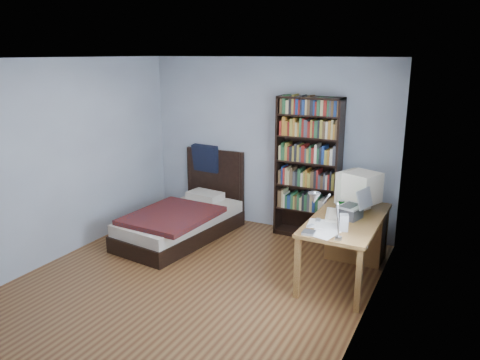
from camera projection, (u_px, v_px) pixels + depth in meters
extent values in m
plane|color=#552E19|center=(194.00, 282.00, 5.39)|extent=(4.20, 4.20, 0.00)
plane|color=white|center=(187.00, 58.00, 4.74)|extent=(4.20, 4.20, 0.00)
cube|color=#939BAC|center=(268.00, 144.00, 6.88)|extent=(3.80, 0.04, 2.50)
cube|color=#939BAC|center=(28.00, 246.00, 3.26)|extent=(3.80, 0.04, 2.50)
cube|color=#939BAC|center=(63.00, 160.00, 5.89)|extent=(0.04, 4.20, 2.50)
cube|color=#939BAC|center=(368.00, 201.00, 4.24)|extent=(0.04, 4.20, 2.50)
cube|color=white|center=(365.00, 184.00, 4.06)|extent=(0.01, 1.14, 1.14)
cube|color=white|center=(364.00, 184.00, 4.07)|extent=(0.01, 1.00, 1.00)
cube|color=brown|center=(347.00, 219.00, 5.35)|extent=(0.75, 1.54, 0.04)
cube|color=brown|center=(297.00, 268.00, 4.96)|extent=(0.06, 0.06, 0.69)
cube|color=brown|center=(359.00, 281.00, 4.68)|extent=(0.06, 0.06, 0.69)
cube|color=brown|center=(334.00, 225.00, 6.20)|extent=(0.06, 0.06, 0.69)
cube|color=brown|center=(385.00, 233.00, 5.92)|extent=(0.06, 0.06, 0.69)
cube|color=brown|center=(356.00, 233.00, 5.91)|extent=(0.69, 0.40, 0.68)
cube|color=beige|center=(357.00, 207.00, 5.67)|extent=(0.31, 0.29, 0.03)
cylinder|color=beige|center=(358.00, 203.00, 5.66)|extent=(0.10, 0.10, 0.06)
cube|color=beige|center=(361.00, 187.00, 5.60)|extent=(0.49, 0.48, 0.36)
cube|color=beige|center=(346.00, 185.00, 5.68)|extent=(0.17, 0.36, 0.38)
cube|color=#4696FF|center=(344.00, 185.00, 5.68)|extent=(0.12, 0.27, 0.25)
cube|color=#2D2D30|center=(351.00, 213.00, 5.30)|extent=(0.25, 0.28, 0.13)
cube|color=#B0B0B4|center=(351.00, 206.00, 5.28)|extent=(0.29, 0.34, 0.02)
cube|color=#2D2D30|center=(350.00, 205.00, 5.29)|extent=(0.20, 0.26, 0.00)
cube|color=#B0B0B4|center=(364.00, 198.00, 5.19)|extent=(0.14, 0.30, 0.21)
cube|color=#0CBF26|center=(363.00, 198.00, 5.20)|extent=(0.11, 0.25, 0.17)
cube|color=#99999E|center=(338.00, 238.00, 4.70)|extent=(0.06, 0.05, 0.04)
cylinder|color=#99999E|center=(338.00, 221.00, 4.59)|extent=(0.02, 0.14, 0.38)
cylinder|color=#99999E|center=(326.00, 199.00, 4.36)|extent=(0.16, 0.32, 0.19)
cone|color=#99999E|center=(314.00, 198.00, 4.25)|extent=(0.12, 0.12, 0.10)
cube|color=beige|center=(333.00, 215.00, 5.38)|extent=(0.26, 0.47, 0.04)
cube|color=gray|center=(344.00, 223.00, 4.93)|extent=(0.11, 0.11, 0.18)
cylinder|color=#083C08|center=(341.00, 206.00, 5.55)|extent=(0.07, 0.07, 0.13)
ellipsoid|color=silver|center=(351.00, 209.00, 5.60)|extent=(0.06, 0.11, 0.04)
cube|color=#B0B0B4|center=(318.00, 220.00, 5.23)|extent=(0.07, 0.11, 0.02)
cube|color=gray|center=(311.00, 226.00, 5.06)|extent=(0.08, 0.10, 0.02)
cube|color=gray|center=(309.00, 233.00, 4.86)|extent=(0.13, 0.13, 0.03)
cube|color=black|center=(279.00, 165.00, 6.70)|extent=(0.03, 0.30, 1.99)
cube|color=black|center=(339.00, 172.00, 6.32)|extent=(0.03, 0.30, 1.99)
cube|color=black|center=(311.00, 98.00, 6.25)|extent=(0.89, 0.30, 0.03)
cube|color=black|center=(306.00, 233.00, 6.76)|extent=(0.89, 0.30, 0.06)
cube|color=black|center=(311.00, 166.00, 6.63)|extent=(0.89, 0.02, 1.99)
cube|color=olive|center=(308.00, 167.00, 6.48)|extent=(0.81, 0.22, 1.79)
cube|color=black|center=(181.00, 230.00, 6.65)|extent=(1.17, 1.99, 0.22)
cube|color=beige|center=(180.00, 218.00, 6.60)|extent=(1.12, 1.92, 0.16)
cube|color=maroon|center=(172.00, 216.00, 6.36)|extent=(1.07, 1.28, 0.07)
cube|color=beige|center=(205.00, 196.00, 7.16)|extent=(0.56, 0.39, 0.12)
cube|color=black|center=(215.00, 183.00, 7.41)|extent=(1.00, 0.05, 1.10)
cylinder|color=black|center=(189.00, 180.00, 7.59)|extent=(0.06, 0.06, 1.10)
cylinder|color=black|center=(241.00, 188.00, 7.18)|extent=(0.06, 0.06, 1.10)
cube|color=black|center=(206.00, 158.00, 7.34)|extent=(0.46, 0.20, 0.43)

